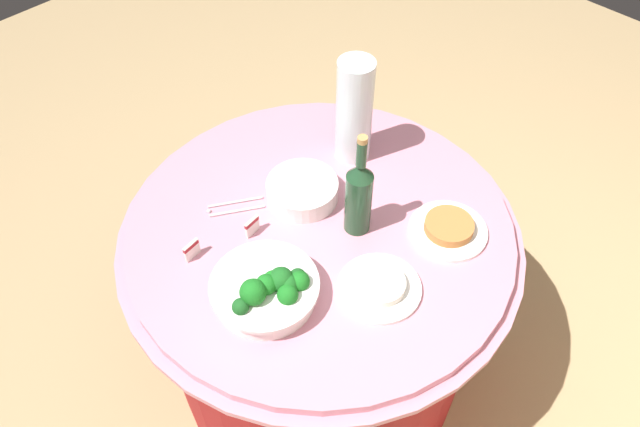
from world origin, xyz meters
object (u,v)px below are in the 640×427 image
at_px(plate_stack, 302,190).
at_px(broccoli_bowl, 268,289).
at_px(decorative_fruit_vase, 354,117).
at_px(food_plate_rice, 380,286).
at_px(wine_bottle, 359,195).
at_px(food_plate_peanuts, 448,228).
at_px(label_placard_front, 192,249).
at_px(serving_tongs, 234,207).
at_px(label_placard_mid, 252,226).

bearing_deg(plate_stack, broccoli_bowl, 31.85).
height_order(broccoli_bowl, decorative_fruit_vase, decorative_fruit_vase).
height_order(broccoli_bowl, food_plate_rice, broccoli_bowl).
xyz_separation_m(wine_bottle, decorative_fruit_vase, (-0.21, -0.21, 0.02)).
relative_size(food_plate_peanuts, label_placard_front, 4.00).
bearing_deg(serving_tongs, plate_stack, 146.20).
relative_size(serving_tongs, food_plate_peanuts, 0.72).
bearing_deg(label_placard_mid, plate_stack, 179.33).
xyz_separation_m(decorative_fruit_vase, label_placard_front, (0.60, -0.03, -0.12)).
distance_m(wine_bottle, food_plate_peanuts, 0.28).
height_order(food_plate_rice, label_placard_mid, label_placard_mid).
xyz_separation_m(serving_tongs, label_placard_front, (0.19, 0.06, 0.03)).
bearing_deg(food_plate_peanuts, food_plate_rice, -2.16).
distance_m(broccoli_bowl, label_placard_front, 0.25).
height_order(broccoli_bowl, label_placard_front, broccoli_bowl).
bearing_deg(wine_bottle, food_plate_rice, 57.70).
bearing_deg(serving_tongs, decorative_fruit_vase, 167.83).
relative_size(broccoli_bowl, label_placard_front, 5.09).
xyz_separation_m(wine_bottle, label_placard_front, (0.39, -0.24, -0.10)).
bearing_deg(serving_tongs, food_plate_peanuts, 125.94).
height_order(broccoli_bowl, wine_bottle, wine_bottle).
height_order(wine_bottle, food_plate_peanuts, wine_bottle).
distance_m(decorative_fruit_vase, label_placard_front, 0.62).
relative_size(plate_stack, decorative_fruit_vase, 0.62).
xyz_separation_m(label_placard_front, label_placard_mid, (-0.17, 0.05, 0.00)).
relative_size(plate_stack, label_placard_front, 3.82).
distance_m(broccoli_bowl, serving_tongs, 0.34).
height_order(food_plate_peanuts, label_placard_front, label_placard_front).
distance_m(serving_tongs, label_placard_mid, 0.12).
relative_size(broccoli_bowl, decorative_fruit_vase, 0.82).
relative_size(broccoli_bowl, plate_stack, 1.33).
bearing_deg(serving_tongs, label_placard_mid, 77.82).
height_order(label_placard_front, label_placard_mid, same).
distance_m(decorative_fruit_vase, food_plate_rice, 0.54).
bearing_deg(wine_bottle, food_plate_peanuts, 129.82).
height_order(decorative_fruit_vase, label_placard_front, decorative_fruit_vase).
bearing_deg(decorative_fruit_vase, wine_bottle, 45.00).
distance_m(broccoli_bowl, label_placard_mid, 0.23).
distance_m(food_plate_rice, label_placard_front, 0.51).
height_order(wine_bottle, serving_tongs, wine_bottle).
height_order(plate_stack, food_plate_rice, plate_stack).
height_order(decorative_fruit_vase, food_plate_rice, decorative_fruit_vase).
bearing_deg(label_placard_mid, decorative_fruit_vase, -177.09).
bearing_deg(label_placard_mid, wine_bottle, 139.19).
relative_size(decorative_fruit_vase, label_placard_front, 6.18).
distance_m(broccoli_bowl, plate_stack, 0.37).
relative_size(serving_tongs, label_placard_front, 2.89).
bearing_deg(plate_stack, serving_tongs, -33.80).
relative_size(wine_bottle, label_placard_mid, 6.11).
relative_size(serving_tongs, food_plate_rice, 0.72).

